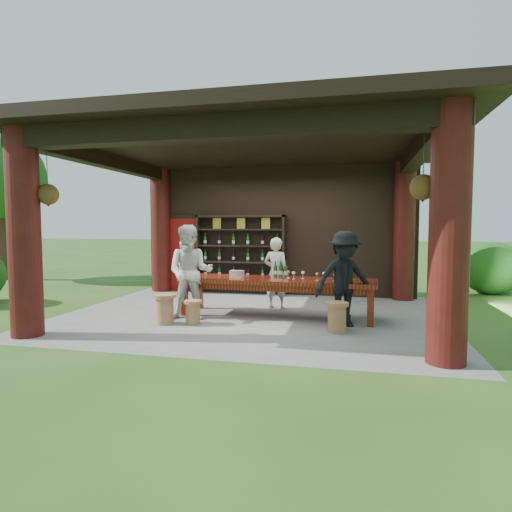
% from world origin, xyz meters
% --- Properties ---
extents(ground, '(90.00, 90.00, 0.00)m').
position_xyz_m(ground, '(0.00, 0.00, 0.00)').
color(ground, '#2D5119').
rests_on(ground, ground).
extents(pavilion, '(7.50, 6.00, 3.60)m').
position_xyz_m(pavilion, '(-0.01, 0.43, 2.13)').
color(pavilion, slate).
rests_on(pavilion, ground).
extents(wine_shelf, '(2.33, 0.35, 2.05)m').
position_xyz_m(wine_shelf, '(-0.88, 2.45, 1.03)').
color(wine_shelf, black).
rests_on(wine_shelf, ground).
extents(tasting_table, '(3.84, 1.14, 0.75)m').
position_xyz_m(tasting_table, '(0.52, -0.05, 0.64)').
color(tasting_table, '#53100B').
rests_on(tasting_table, ground).
extents(stool_near_left, '(0.33, 0.33, 0.43)m').
position_xyz_m(stool_near_left, '(-0.84, -1.04, 0.23)').
color(stool_near_left, '#95633B').
rests_on(stool_near_left, ground).
extents(stool_near_right, '(0.38, 0.38, 0.50)m').
position_xyz_m(stool_near_right, '(1.72, -1.05, 0.27)').
color(stool_near_right, '#95633B').
rests_on(stool_near_right, ground).
extents(stool_far_left, '(0.41, 0.41, 0.54)m').
position_xyz_m(stool_far_left, '(-1.35, -1.14, 0.28)').
color(stool_far_left, '#95633B').
rests_on(stool_far_left, ground).
extents(host, '(0.63, 0.49, 1.53)m').
position_xyz_m(host, '(0.36, 0.75, 0.77)').
color(host, beige).
rests_on(host, ground).
extents(guest_woman, '(0.98, 0.83, 1.79)m').
position_xyz_m(guest_woman, '(-1.03, -0.67, 0.90)').
color(guest_woman, silver).
rests_on(guest_woman, ground).
extents(guest_man, '(1.25, 1.00, 1.69)m').
position_xyz_m(guest_man, '(1.83, -0.60, 0.84)').
color(guest_man, black).
rests_on(guest_man, ground).
extents(table_bottles, '(0.30, 0.12, 0.31)m').
position_xyz_m(table_bottles, '(0.54, 0.27, 0.90)').
color(table_bottles, '#194C1E').
rests_on(table_bottles, tasting_table).
extents(table_glasses, '(0.98, 0.31, 0.15)m').
position_xyz_m(table_glasses, '(1.16, -0.07, 0.82)').
color(table_glasses, silver).
rests_on(table_glasses, tasting_table).
extents(napkin_basket, '(0.27, 0.19, 0.14)m').
position_xyz_m(napkin_basket, '(-0.28, -0.08, 0.82)').
color(napkin_basket, '#BF6672').
rests_on(napkin_basket, tasting_table).
extents(shrubs, '(16.11, 8.28, 1.36)m').
position_xyz_m(shrubs, '(2.99, 1.02, 0.55)').
color(shrubs, '#194C14').
rests_on(shrubs, ground).
extents(trees, '(22.11, 9.63, 4.80)m').
position_xyz_m(trees, '(3.20, 1.00, 3.37)').
color(trees, '#3F2819').
rests_on(trees, ground).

